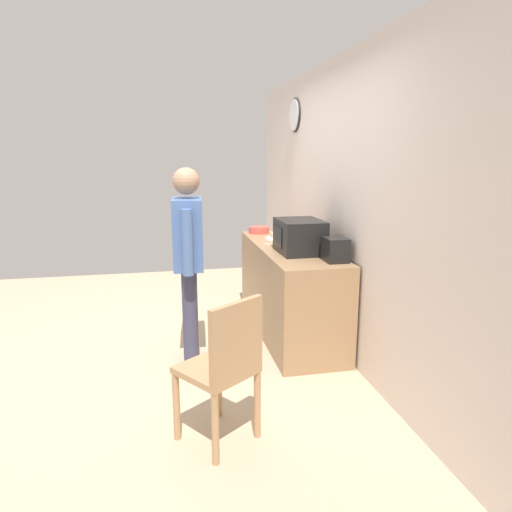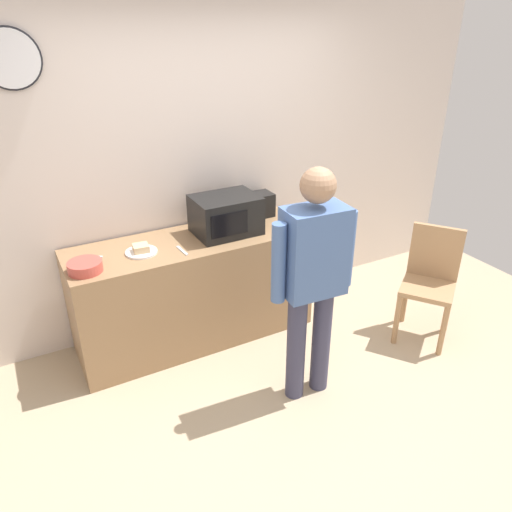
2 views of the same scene
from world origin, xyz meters
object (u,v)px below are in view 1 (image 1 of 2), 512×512
Objects in this scene: sandwich_plate at (276,237)px; microwave at (300,236)px; spoon_utensil at (278,233)px; person_standing at (188,251)px; toaster at (335,250)px; fork_utensil at (272,244)px; wooden_chair at (225,365)px; salad_bowl at (259,230)px.

microwave is at bearing 3.35° from sandwich_plate.
person_standing is (1.18, -1.08, 0.08)m from spoon_utensil.
sandwich_plate is 1.05× the size of toaster.
fork_utensil is (-0.84, -0.34, -0.10)m from toaster.
sandwich_plate is at bearing -168.35° from toaster.
person_standing is at bearing -174.23° from wooden_chair.
salad_bowl is at bearing 163.50° from wooden_chair.
salad_bowl is 0.14× the size of person_standing.
wooden_chair is at bearing -32.36° from microwave.
wooden_chair reaches higher than fork_utensil.
microwave is 0.30× the size of person_standing.
microwave is 2.94× the size of spoon_utensil.
sandwich_plate is 0.36m from spoon_utensil.
toaster reaches higher than spoon_utensil.
salad_bowl is at bearing -110.21° from spoon_utensil.
toaster is at bearing 77.28° from person_standing.
spoon_utensil is 0.18× the size of wooden_chair.
person_standing is (-0.27, -1.20, -0.02)m from toaster.
salad_bowl is 1.56m from toaster.
toaster is 1.29× the size of spoon_utensil.
fork_utensil is 0.18× the size of wooden_chair.
toaster reaches higher than wooden_chair.
spoon_utensil is (-0.34, 0.11, -0.02)m from sandwich_plate.
sandwich_plate is at bearing -176.65° from microwave.
spoon_utensil is at bearing 158.76° from wooden_chair.
toaster is (1.52, 0.33, 0.06)m from salad_bowl.
spoon_utensil is (-0.61, 0.22, 0.00)m from fork_utensil.
spoon_utensil is at bearing 176.50° from microwave.
spoon_utensil is at bearing 162.81° from sandwich_plate.
person_standing is (0.57, -0.86, 0.08)m from fork_utensil.
sandwich_plate is 1.00× the size of salad_bowl.
person_standing reaches higher than spoon_utensil.
toaster is (1.11, 0.23, 0.08)m from sandwich_plate.
microwave is 0.53× the size of wooden_chair.
fork_utensil is (0.27, -0.11, -0.02)m from sandwich_plate.
salad_bowl is 1.53m from person_standing.
microwave is 2.94× the size of fork_utensil.
sandwich_plate is 2.29m from wooden_chair.
toaster is 1.29× the size of fork_utensil.
person_standing reaches higher than microwave.
microwave is 0.45m from toaster.
spoon_utensil is at bearing -175.13° from toaster.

